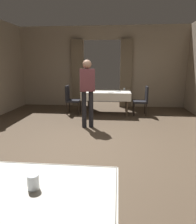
{
  "coord_description": "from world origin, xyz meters",
  "views": [
    {
      "loc": [
        0.63,
        -3.84,
        1.61
      ],
      "look_at": [
        0.24,
        0.14,
        0.68
      ],
      "focal_mm": 32.99,
      "sensor_mm": 36.0,
      "label": 1
    }
  ],
  "objects_px": {
    "dining_table_near": "(20,212)",
    "glass_near_b": "(33,182)",
    "chair_mid_right": "(143,99)",
    "plate_mid_b": "(111,92)",
    "chair_mid_left": "(71,98)",
    "plate_mid_a": "(118,91)",
    "glass_mid_c": "(124,89)",
    "person_waiter_by_doorway": "(87,88)",
    "dining_table_mid": "(107,94)"
  },
  "relations": [
    {
      "from": "dining_table_near",
      "to": "glass_near_b",
      "type": "xyz_separation_m",
      "value": [
        0.05,
        0.13,
        0.14
      ]
    },
    {
      "from": "dining_table_mid",
      "to": "glass_mid_c",
      "type": "bearing_deg",
      "value": 30.14
    },
    {
      "from": "dining_table_mid",
      "to": "chair_mid_right",
      "type": "height_order",
      "value": "chair_mid_right"
    },
    {
      "from": "plate_mid_a",
      "to": "dining_table_near",
      "type": "bearing_deg",
      "value": -96.37
    },
    {
      "from": "plate_mid_a",
      "to": "chair_mid_right",
      "type": "bearing_deg",
      "value": -6.16
    },
    {
      "from": "plate_mid_a",
      "to": "glass_mid_c",
      "type": "height_order",
      "value": "glass_mid_c"
    },
    {
      "from": "dining_table_near",
      "to": "plate_mid_b",
      "type": "relative_size",
      "value": 5.77
    },
    {
      "from": "plate_mid_a",
      "to": "glass_mid_c",
      "type": "xyz_separation_m",
      "value": [
        0.22,
        0.35,
        0.04
      ]
    },
    {
      "from": "plate_mid_a",
      "to": "plate_mid_b",
      "type": "distance_m",
      "value": 0.39
    },
    {
      "from": "glass_near_b",
      "to": "plate_mid_b",
      "type": "relative_size",
      "value": 0.49
    },
    {
      "from": "glass_near_b",
      "to": "person_waiter_by_doorway",
      "type": "relative_size",
      "value": 0.06
    },
    {
      "from": "chair_mid_left",
      "to": "dining_table_mid",
      "type": "bearing_deg",
      "value": 5.49
    },
    {
      "from": "dining_table_mid",
      "to": "plate_mid_b",
      "type": "xyz_separation_m",
      "value": [
        0.15,
        -0.33,
        0.09
      ]
    },
    {
      "from": "chair_mid_left",
      "to": "plate_mid_a",
      "type": "height_order",
      "value": "chair_mid_left"
    },
    {
      "from": "dining_table_near",
      "to": "person_waiter_by_doorway",
      "type": "relative_size",
      "value": 0.75
    },
    {
      "from": "dining_table_near",
      "to": "plate_mid_a",
      "type": "xyz_separation_m",
      "value": [
        0.62,
        5.59,
        0.09
      ]
    },
    {
      "from": "plate_mid_b",
      "to": "glass_mid_c",
      "type": "height_order",
      "value": "glass_mid_c"
    },
    {
      "from": "dining_table_near",
      "to": "chair_mid_left",
      "type": "relative_size",
      "value": 1.39
    },
    {
      "from": "chair_mid_right",
      "to": "chair_mid_left",
      "type": "relative_size",
      "value": 1.0
    },
    {
      "from": "dining_table_near",
      "to": "chair_mid_left",
      "type": "xyz_separation_m",
      "value": [
        -0.91,
        5.48,
        -0.15
      ]
    },
    {
      "from": "dining_table_mid",
      "to": "glass_mid_c",
      "type": "xyz_separation_m",
      "value": [
        0.59,
        0.34,
        0.12
      ]
    },
    {
      "from": "chair_mid_right",
      "to": "plate_mid_b",
      "type": "relative_size",
      "value": 4.16
    },
    {
      "from": "plate_mid_a",
      "to": "dining_table_mid",
      "type": "bearing_deg",
      "value": 178.93
    },
    {
      "from": "chair_mid_right",
      "to": "plate_mid_a",
      "type": "distance_m",
      "value": 0.84
    },
    {
      "from": "chair_mid_right",
      "to": "person_waiter_by_doorway",
      "type": "height_order",
      "value": "person_waiter_by_doorway"
    },
    {
      "from": "plate_mid_b",
      "to": "person_waiter_by_doorway",
      "type": "relative_size",
      "value": 0.13
    },
    {
      "from": "chair_mid_right",
      "to": "glass_near_b",
      "type": "xyz_separation_m",
      "value": [
        -1.37,
        -5.37,
        0.29
      ]
    },
    {
      "from": "glass_near_b",
      "to": "plate_mid_b",
      "type": "height_order",
      "value": "glass_near_b"
    },
    {
      "from": "glass_near_b",
      "to": "person_waiter_by_doorway",
      "type": "distance_m",
      "value": 3.89
    },
    {
      "from": "dining_table_near",
      "to": "plate_mid_b",
      "type": "height_order",
      "value": "plate_mid_b"
    },
    {
      "from": "chair_mid_right",
      "to": "glass_near_b",
      "type": "distance_m",
      "value": 5.55
    },
    {
      "from": "chair_mid_left",
      "to": "glass_mid_c",
      "type": "distance_m",
      "value": 1.83
    },
    {
      "from": "plate_mid_a",
      "to": "glass_near_b",
      "type": "bearing_deg",
      "value": -96.02
    },
    {
      "from": "glass_near_b",
      "to": "plate_mid_b",
      "type": "xyz_separation_m",
      "value": [
        0.35,
        5.14,
        -0.05
      ]
    },
    {
      "from": "person_waiter_by_doorway",
      "to": "chair_mid_left",
      "type": "bearing_deg",
      "value": 117.51
    },
    {
      "from": "chair_mid_left",
      "to": "plate_mid_b",
      "type": "height_order",
      "value": "chair_mid_left"
    },
    {
      "from": "chair_mid_right",
      "to": "plate_mid_b",
      "type": "distance_m",
      "value": 1.07
    },
    {
      "from": "chair_mid_left",
      "to": "glass_near_b",
      "type": "distance_m",
      "value": 5.45
    },
    {
      "from": "person_waiter_by_doorway",
      "to": "dining_table_near",
      "type": "bearing_deg",
      "value": -87.97
    },
    {
      "from": "dining_table_near",
      "to": "chair_mid_left",
      "type": "distance_m",
      "value": 5.56
    },
    {
      "from": "dining_table_near",
      "to": "dining_table_mid",
      "type": "relative_size",
      "value": 0.82
    },
    {
      "from": "dining_table_near",
      "to": "glass_near_b",
      "type": "bearing_deg",
      "value": 69.43
    },
    {
      "from": "chair_mid_left",
      "to": "person_waiter_by_doorway",
      "type": "bearing_deg",
      "value": -62.49
    },
    {
      "from": "plate_mid_a",
      "to": "person_waiter_by_doorway",
      "type": "relative_size",
      "value": 0.12
    },
    {
      "from": "chair_mid_left",
      "to": "glass_near_b",
      "type": "relative_size",
      "value": 8.48
    },
    {
      "from": "chair_mid_right",
      "to": "plate_mid_b",
      "type": "height_order",
      "value": "chair_mid_right"
    },
    {
      "from": "chair_mid_right",
      "to": "glass_near_b",
      "type": "bearing_deg",
      "value": -104.34
    },
    {
      "from": "dining_table_near",
      "to": "glass_near_b",
      "type": "height_order",
      "value": "glass_near_b"
    },
    {
      "from": "dining_table_mid",
      "to": "glass_near_b",
      "type": "relative_size",
      "value": 14.26
    },
    {
      "from": "dining_table_mid",
      "to": "person_waiter_by_doorway",
      "type": "bearing_deg",
      "value": -104.02
    }
  ]
}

